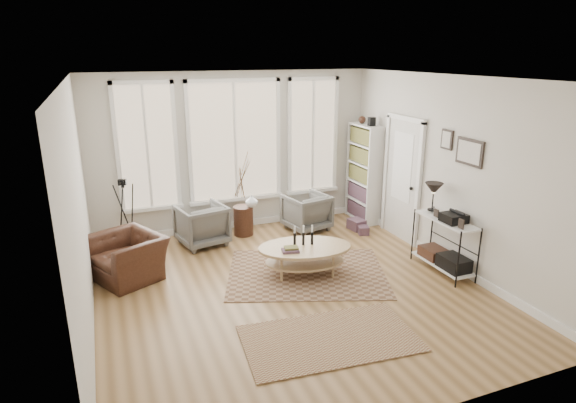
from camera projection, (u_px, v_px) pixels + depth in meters
name	position (u px, v px, depth m)	size (l,w,h in m)	color
room	(291.00, 192.00, 6.42)	(5.50, 5.54, 2.90)	#967146
bay_window	(235.00, 144.00, 8.75)	(4.14, 0.12, 2.24)	#D7B384
door	(402.00, 177.00, 8.41)	(0.09, 1.06, 2.22)	silver
bookcase	(364.00, 173.00, 9.36)	(0.31, 0.85, 2.06)	white
low_shelf	(444.00, 239.00, 7.24)	(0.38, 1.08, 1.30)	white
wall_art	(463.00, 149.00, 6.93)	(0.04, 0.88, 0.44)	black
rug_main	(307.00, 273.00, 7.29)	(2.34, 1.75, 0.01)	brown
rug_runner	(330.00, 338.00, 5.61)	(2.01, 1.12, 0.01)	brown
coffee_table	(304.00, 252.00, 7.19)	(1.54, 1.16, 0.64)	tan
armchair_left	(202.00, 225.00, 8.30)	(0.77, 0.79, 0.72)	#60605C
armchair_right	(307.00, 212.00, 9.01)	(0.73, 0.76, 0.69)	#60605C
side_table	(243.00, 197.00, 8.63)	(0.36, 0.36, 1.50)	#3D2117
vase	(252.00, 201.00, 8.65)	(0.22, 0.22, 0.23)	silver
accent_chair	(127.00, 257.00, 7.07)	(0.88, 1.00, 0.65)	#3D2117
tripod_camera	(126.00, 220.00, 7.84)	(0.45, 0.45, 1.27)	black
book_stack_near	(356.00, 224.00, 9.07)	(0.24, 0.31, 0.20)	maroon
book_stack_far	(363.00, 230.00, 8.85)	(0.18, 0.23, 0.15)	maroon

